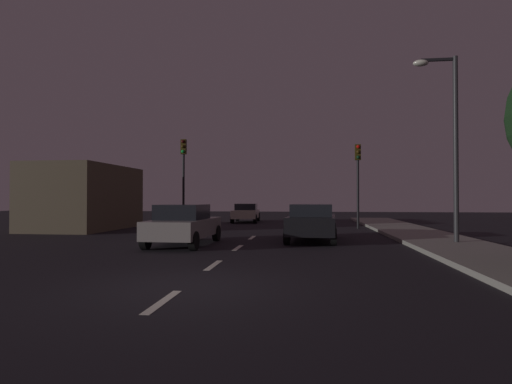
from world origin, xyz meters
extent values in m
plane|color=black|center=(0.00, 7.00, 0.00)|extent=(80.00, 80.00, 0.00)
cube|color=gray|center=(7.50, 7.00, 0.07)|extent=(3.00, 40.00, 0.15)
cube|color=silver|center=(0.00, -1.20, 0.00)|extent=(0.16, 1.60, 0.01)
cube|color=silver|center=(0.00, 2.60, 0.00)|extent=(0.16, 1.60, 0.01)
cube|color=silver|center=(0.00, 6.40, 0.00)|extent=(0.16, 1.60, 0.01)
cube|color=silver|center=(0.00, 10.20, 0.00)|extent=(0.16, 1.60, 0.01)
cylinder|color=black|center=(-5.01, 16.42, 2.66)|extent=(0.14, 0.14, 5.32)
cube|color=#382D0C|center=(-5.01, 16.42, 4.87)|extent=(0.32, 0.24, 0.90)
sphere|color=#3F0C0C|center=(-5.01, 16.26, 5.17)|extent=(0.20, 0.20, 0.20)
sphere|color=#3F2D0C|center=(-5.01, 16.26, 4.87)|extent=(0.20, 0.20, 0.20)
sphere|color=#19D84C|center=(-5.01, 16.26, 4.57)|extent=(0.20, 0.20, 0.20)
cylinder|color=black|center=(5.33, 16.42, 2.42)|extent=(0.14, 0.14, 4.85)
cube|color=#382D0C|center=(5.33, 16.42, 4.40)|extent=(0.32, 0.24, 0.90)
sphere|color=red|center=(5.33, 16.26, 4.70)|extent=(0.20, 0.20, 0.20)
sphere|color=#3F2D0C|center=(5.33, 16.26, 4.40)|extent=(0.20, 0.20, 0.20)
sphere|color=#0C3319|center=(5.33, 16.26, 4.10)|extent=(0.20, 0.20, 0.20)
cube|color=black|center=(2.62, 9.24, 0.67)|extent=(2.11, 4.54, 0.70)
cube|color=black|center=(2.60, 9.01, 1.26)|extent=(1.74, 2.09, 0.48)
cylinder|color=black|center=(1.86, 10.96, 0.32)|extent=(0.26, 0.65, 0.64)
cylinder|color=black|center=(3.57, 10.85, 0.32)|extent=(0.26, 0.65, 0.64)
cylinder|color=black|center=(1.66, 7.62, 0.32)|extent=(0.26, 0.65, 0.64)
cylinder|color=black|center=(3.37, 7.52, 0.32)|extent=(0.26, 0.65, 0.64)
cube|color=gray|center=(-2.12, 7.02, 0.64)|extent=(1.89, 4.28, 0.64)
cube|color=black|center=(-2.12, 6.81, 1.23)|extent=(1.63, 1.95, 0.54)
cylinder|color=black|center=(-2.92, 8.62, 0.32)|extent=(0.23, 0.64, 0.64)
cylinder|color=black|center=(-1.24, 8.58, 0.32)|extent=(0.23, 0.64, 0.64)
cylinder|color=black|center=(-2.99, 5.47, 0.32)|extent=(0.23, 0.64, 0.64)
cylinder|color=black|center=(-1.31, 5.43, 0.32)|extent=(0.23, 0.64, 0.64)
cube|color=beige|center=(-2.01, 21.99, 0.61)|extent=(1.88, 4.11, 0.57)
cube|color=black|center=(-2.02, 22.19, 1.12)|extent=(1.58, 1.88, 0.46)
cylinder|color=black|center=(-1.15, 20.55, 0.32)|extent=(0.25, 0.65, 0.64)
cylinder|color=black|center=(-2.74, 20.48, 0.32)|extent=(0.25, 0.65, 0.64)
cylinder|color=black|center=(-1.27, 23.49, 0.32)|extent=(0.25, 0.65, 0.64)
cylinder|color=black|center=(-2.87, 23.43, 0.32)|extent=(0.25, 0.65, 0.64)
cylinder|color=#2D2D30|center=(7.80, 7.92, 3.47)|extent=(0.18, 0.18, 6.93)
cube|color=black|center=(7.20, 7.92, 6.83)|extent=(1.21, 0.10, 0.10)
ellipsoid|color=silver|center=(6.59, 7.92, 6.73)|extent=(0.56, 0.36, 0.24)
cube|color=brown|center=(-10.00, 14.05, 1.79)|extent=(4.01, 6.77, 3.57)
camera|label=1|loc=(2.39, -7.88, 1.72)|focal=29.01mm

